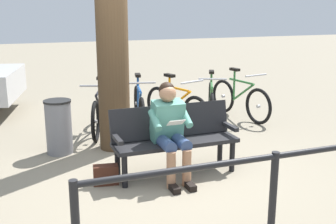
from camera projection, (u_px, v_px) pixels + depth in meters
name	position (u px, v px, depth m)	size (l,w,h in m)	color
ground_plane	(162.00, 177.00, 5.40)	(40.00, 40.00, 0.00)	gray
bench	(174.00, 134.00, 5.47)	(1.61, 0.52, 0.87)	black
person_reading	(170.00, 127.00, 5.24)	(0.50, 0.77, 1.20)	#4C8C7A
handbag	(106.00, 175.00, 5.17)	(0.30, 0.14, 0.24)	#3F1E14
tree_trunk	(112.00, 17.00, 6.05)	(0.46, 0.46, 3.89)	#4C3823
litter_bin	(59.00, 127.00, 6.19)	(0.39, 0.39, 0.79)	slate
bicycle_red	(240.00, 99.00, 8.12)	(0.52, 1.66, 0.94)	black
bicycle_green	(211.00, 103.00, 7.81)	(0.75, 1.56, 0.94)	black
bicycle_purple	(176.00, 108.00, 7.46)	(0.68, 1.60, 0.94)	black
bicycle_orange	(139.00, 108.00, 7.45)	(0.50, 1.66, 0.94)	black
bicycle_black	(100.00, 112.00, 7.21)	(0.65, 1.62, 0.94)	black
railing_fence	(274.00, 177.00, 3.86)	(3.63, 0.14, 0.85)	black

